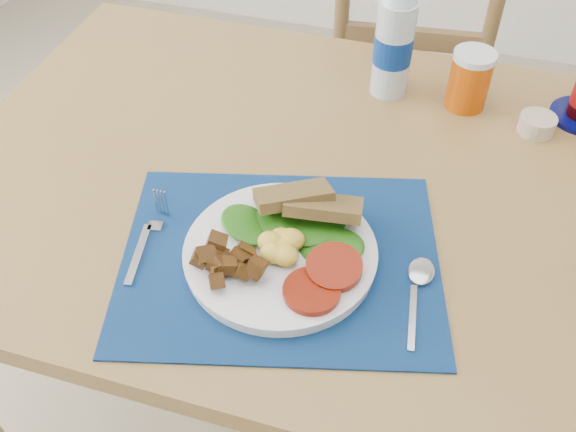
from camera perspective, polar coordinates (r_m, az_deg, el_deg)
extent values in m
cube|color=brown|center=(1.09, 5.49, 2.17)|extent=(1.40, 0.90, 0.04)
cylinder|color=brown|center=(1.80, -12.82, 5.60)|extent=(0.06, 0.06, 0.71)
cube|color=#51361D|center=(1.90, 10.11, 10.71)|extent=(0.44, 0.43, 0.04)
cylinder|color=#51361D|center=(2.17, 14.18, 7.78)|extent=(0.03, 0.03, 0.40)
cylinder|color=#51361D|center=(2.16, 5.03, 8.98)|extent=(0.03, 0.03, 0.40)
cylinder|color=#51361D|center=(1.92, 14.13, 1.94)|extent=(0.03, 0.03, 0.40)
cylinder|color=#51361D|center=(1.91, 3.87, 3.27)|extent=(0.03, 0.03, 0.40)
cube|color=black|center=(0.96, -0.68, -3.82)|extent=(0.55, 0.47, 0.00)
cylinder|color=silver|center=(0.95, -0.69, -3.39)|extent=(0.28, 0.28, 0.02)
ellipsoid|color=gold|center=(0.93, -0.50, -2.65)|extent=(0.07, 0.06, 0.03)
cylinder|color=#921405|center=(0.90, 3.14, -5.73)|extent=(0.08, 0.08, 0.01)
ellipsoid|color=#164308|center=(0.96, 0.58, -1.15)|extent=(0.15, 0.09, 0.01)
cube|color=olive|center=(0.97, 1.83, 1.33)|extent=(0.13, 0.11, 0.04)
cube|color=#B2B5BA|center=(0.98, -13.16, -3.31)|extent=(0.03, 0.12, 0.00)
cube|color=#B2B5BA|center=(1.03, -11.25, -0.13)|extent=(0.03, 0.06, 0.00)
cube|color=#B2B5BA|center=(0.90, 11.00, -8.81)|extent=(0.02, 0.11, 0.00)
ellipsoid|color=#B2B5BA|center=(0.95, 11.75, -4.90)|extent=(0.04, 0.05, 0.00)
cylinder|color=#ADBFCC|center=(1.25, 9.32, 14.47)|extent=(0.07, 0.07, 0.19)
cylinder|color=navy|center=(1.25, 9.32, 14.47)|extent=(0.07, 0.07, 0.05)
cylinder|color=#B44204|center=(1.26, 15.81, 11.47)|extent=(0.08, 0.08, 0.11)
cylinder|color=tan|center=(1.26, 21.25, 7.61)|extent=(0.07, 0.07, 0.03)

